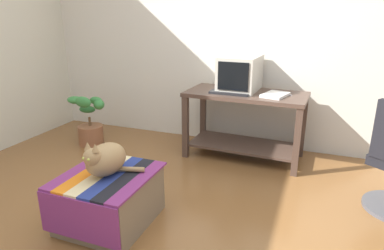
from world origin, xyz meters
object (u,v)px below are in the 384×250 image
keyboard (230,93)px  desk (245,114)px  cat (105,159)px  potted_plant (90,124)px  book (275,95)px  ottoman_with_blanket (109,198)px  tv_monitor (240,74)px

keyboard → desk: bearing=43.6°
desk → keyboard: bearing=-135.2°
cat → potted_plant: cat is taller
book → ottoman_with_blanket: book is taller
tv_monitor → ottoman_with_blanket: size_ratio=0.78×
tv_monitor → book: size_ratio=1.84×
book → cat: 1.79m
tv_monitor → cat: 1.78m
book → ottoman_with_blanket: size_ratio=0.43×
cat → potted_plant: bearing=139.6°
desk → tv_monitor: (-0.09, 0.09, 0.40)m
desk → potted_plant: desk is taller
desk → tv_monitor: size_ratio=2.29×
tv_monitor → potted_plant: tv_monitor is taller
tv_monitor → keyboard: size_ratio=1.35×
keyboard → cat: size_ratio=1.06×
book → cat: size_ratio=0.78×
book → potted_plant: bearing=-158.8°
cat → book: bearing=65.9°
keyboard → cat: keyboard is taller
potted_plant → desk: bearing=9.2°
keyboard → book: book is taller
tv_monitor → potted_plant: (-1.68, -0.38, -0.64)m
tv_monitor → potted_plant: size_ratio=0.91×
keyboard → ottoman_with_blanket: (-0.50, -1.43, -0.53)m
book → potted_plant: size_ratio=0.49×
desk → ottoman_with_blanket: (-0.64, -1.56, -0.28)m
desk → cat: bearing=-110.3°
keyboard → potted_plant: keyboard is taller
ottoman_with_blanket → book: bearing=58.0°
ottoman_with_blanket → keyboard: bearing=70.7°
keyboard → potted_plant: 1.71m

